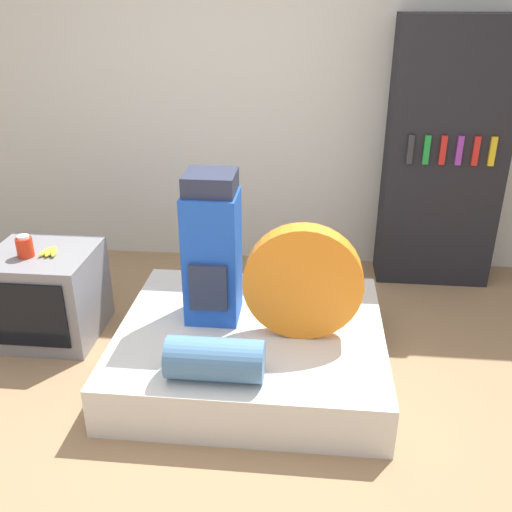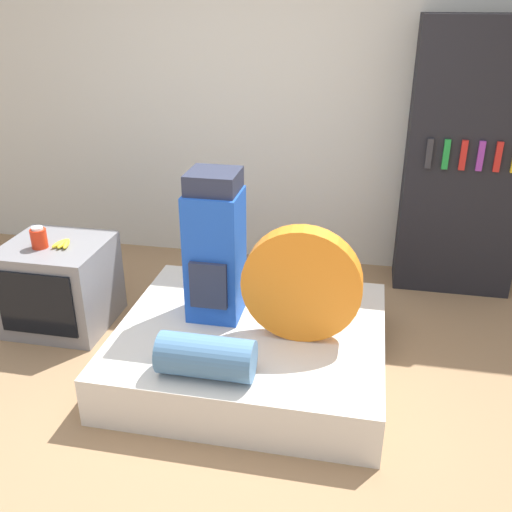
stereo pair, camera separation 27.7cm
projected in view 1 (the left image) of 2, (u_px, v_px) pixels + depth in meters
The scene contains 10 objects.
ground_plane at pixel (200, 420), 2.99m from camera, with size 16.00×16.00×0.00m, color #997551.
wall_back at pixel (245, 100), 4.34m from camera, with size 8.00×0.05×2.60m.
bed at pixel (251, 347), 3.36m from camera, with size 1.52×1.36×0.29m.
backpack at pixel (212, 250), 3.24m from camera, with size 0.30×0.33×0.88m.
tent_bag at pixel (303, 282), 3.10m from camera, with size 0.65×0.12×0.65m.
sleeping_roll at pixel (215, 359), 2.82m from camera, with size 0.49×0.22×0.22m.
television at pixel (47, 294), 3.64m from camera, with size 0.64×0.60×0.58m.
canister at pixel (25, 247), 3.44m from camera, with size 0.10×0.10×0.14m.
banana_bunch at pixel (51, 252), 3.49m from camera, with size 0.12×0.15×0.03m.
bookshelf at pixel (444, 157), 4.13m from camera, with size 0.83×0.36×1.92m.
Camera 1 is at (0.53, -2.31, 2.04)m, focal length 40.00 mm.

